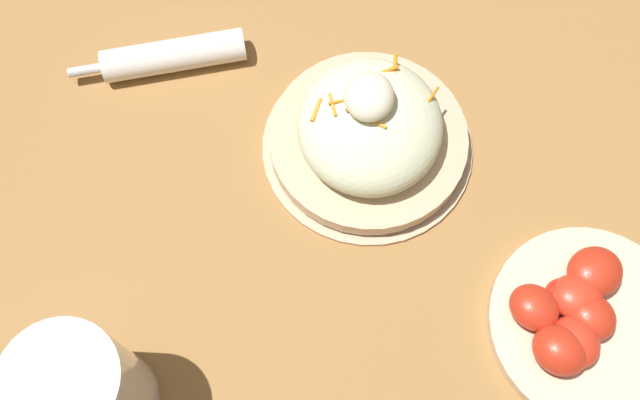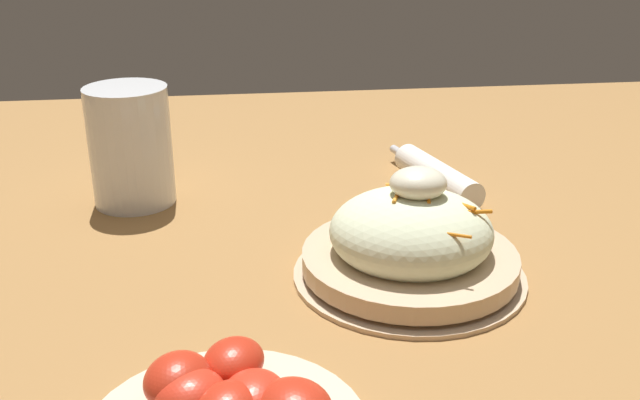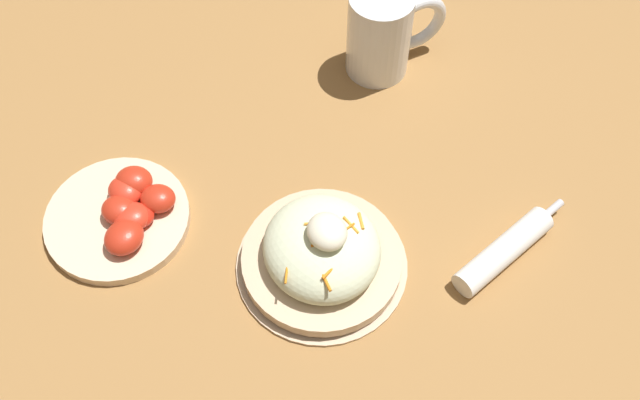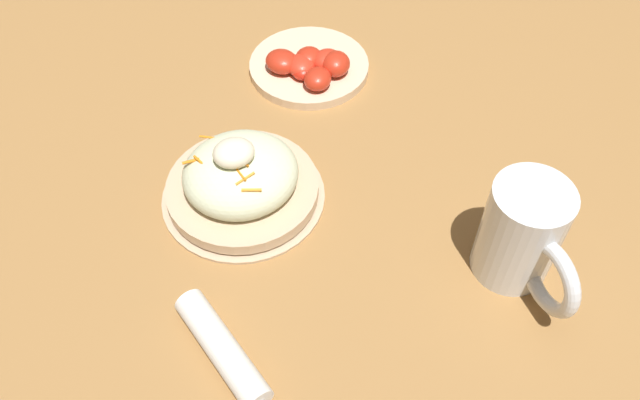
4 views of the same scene
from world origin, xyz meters
name	(u,v)px [view 4 (image 4 of 4)]	position (x,y,z in m)	size (l,w,h in m)	color
ground_plane	(287,173)	(0.00, 0.00, 0.00)	(1.43, 1.43, 0.00)	#9E703D
salad_plate	(241,180)	(-0.07, -0.02, 0.03)	(0.21, 0.21, 0.10)	#D1B28E
beer_mug	(522,237)	(0.20, -0.24, 0.06)	(0.09, 0.15, 0.13)	white
napkin_roll	(223,350)	(-0.15, -0.23, 0.02)	(0.07, 0.18, 0.03)	white
tomato_plate	(310,66)	(0.10, 0.18, 0.02)	(0.19, 0.19, 0.05)	beige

